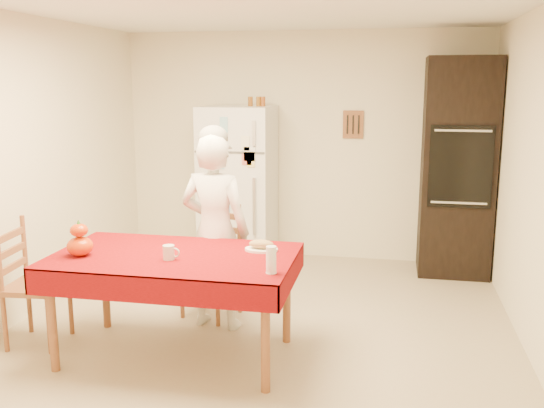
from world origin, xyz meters
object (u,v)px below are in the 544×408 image
(pumpkin_lower, at_px, (80,246))
(wine_glass, at_px, (271,260))
(dining_table, at_px, (174,264))
(chair_left, at_px, (28,278))
(coffee_mug, at_px, (169,252))
(chair_far, at_px, (215,256))
(bread_plate, at_px, (261,250))
(oven_cabinet, at_px, (457,168))
(refrigerator, at_px, (238,185))
(seated_woman, at_px, (215,232))

(pumpkin_lower, height_order, wine_glass, wine_glass)
(dining_table, relative_size, chair_left, 1.79)
(chair_left, bearing_deg, coffee_mug, -101.24)
(chair_far, xyz_separation_m, bread_plate, (0.54, -0.65, 0.26))
(oven_cabinet, xyz_separation_m, coffee_mug, (-2.12, -2.57, -0.29))
(wine_glass, bearing_deg, chair_far, 122.17)
(chair_far, height_order, wine_glass, chair_far)
(refrigerator, xyz_separation_m, coffee_mug, (0.16, -2.52, -0.04))
(chair_far, bearing_deg, oven_cabinet, 54.71)
(oven_cabinet, bearing_deg, pumpkin_lower, -136.72)
(chair_left, relative_size, pumpkin_lower, 5.22)
(oven_cabinet, height_order, seated_woman, oven_cabinet)
(oven_cabinet, bearing_deg, seated_woman, -137.43)
(dining_table, bearing_deg, refrigerator, 93.57)
(seated_woman, height_order, wine_glass, seated_woman)
(chair_far, relative_size, bread_plate, 3.96)
(chair_left, xyz_separation_m, seated_woman, (1.29, 0.60, 0.28))
(chair_left, distance_m, pumpkin_lower, 0.64)
(refrigerator, height_order, coffee_mug, refrigerator)
(chair_left, relative_size, coffee_mug, 9.50)
(coffee_mug, height_order, pumpkin_lower, pumpkin_lower)
(oven_cabinet, distance_m, wine_glass, 3.06)
(dining_table, height_order, chair_left, chair_left)
(oven_cabinet, height_order, wine_glass, oven_cabinet)
(oven_cabinet, xyz_separation_m, seated_woman, (-2.01, -1.84, -0.32))
(chair_left, distance_m, bread_plate, 1.78)
(coffee_mug, bearing_deg, chair_left, 173.88)
(chair_far, xyz_separation_m, coffee_mug, (-0.03, -0.98, 0.30))
(refrigerator, relative_size, seated_woman, 1.08)
(oven_cabinet, xyz_separation_m, wine_glass, (-1.37, -2.73, -0.25))
(wine_glass, relative_size, bread_plate, 0.73)
(seated_woman, bearing_deg, chair_far, -64.28)
(pumpkin_lower, bearing_deg, refrigerator, 79.33)
(coffee_mug, bearing_deg, pumpkin_lower, -177.13)
(seated_woman, bearing_deg, bread_plate, 147.91)
(chair_far, height_order, bread_plate, chair_far)
(dining_table, bearing_deg, oven_cabinet, 48.94)
(refrigerator, xyz_separation_m, dining_table, (0.15, -2.40, -0.16))
(refrigerator, distance_m, chair_left, 2.62)
(oven_cabinet, bearing_deg, chair_left, -143.46)
(wine_glass, bearing_deg, pumpkin_lower, 174.83)
(coffee_mug, distance_m, wine_glass, 0.76)
(dining_table, height_order, bread_plate, bread_plate)
(oven_cabinet, xyz_separation_m, chair_far, (-2.09, -1.58, -0.59))
(refrigerator, xyz_separation_m, chair_left, (-1.02, -2.39, -0.34))
(refrigerator, relative_size, chair_left, 1.79)
(seated_woman, distance_m, bread_plate, 0.60)
(chair_far, relative_size, wine_glass, 5.40)
(bread_plate, bearing_deg, oven_cabinet, 55.24)
(pumpkin_lower, bearing_deg, chair_far, 56.63)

